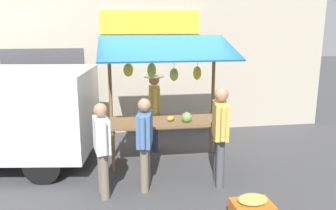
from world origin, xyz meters
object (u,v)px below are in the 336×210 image
(market_stall, at_px, (166,86))
(shopper_in_striped_shirt, at_px, (145,138))
(vendor_with_sunhat, at_px, (154,106))
(produce_crate_near, at_px, (252,210))
(shopper_in_grey_tee, at_px, (102,144))
(shopper_with_ponytail, at_px, (220,129))

(market_stall, distance_m, shopper_in_striped_shirt, 1.39)
(vendor_with_sunhat, relative_size, shopper_in_striped_shirt, 1.07)
(vendor_with_sunhat, distance_m, shopper_in_striped_shirt, 1.88)
(shopper_in_striped_shirt, relative_size, produce_crate_near, 2.78)
(market_stall, relative_size, shopper_in_striped_shirt, 1.60)
(vendor_with_sunhat, bearing_deg, market_stall, 14.91)
(shopper_in_grey_tee, distance_m, shopper_with_ponytail, 1.97)
(shopper_with_ponytail, distance_m, produce_crate_near, 1.50)
(shopper_with_ponytail, bearing_deg, market_stall, 42.62)
(shopper_in_striped_shirt, bearing_deg, shopper_with_ponytail, -79.04)
(market_stall, relative_size, produce_crate_near, 4.43)
(shopper_in_striped_shirt, height_order, shopper_with_ponytail, shopper_with_ponytail)
(market_stall, bearing_deg, shopper_with_ponytail, 123.71)
(market_stall, height_order, shopper_with_ponytail, market_stall)
(market_stall, xyz_separation_m, shopper_in_striped_shirt, (0.51, 1.11, -0.65))
(shopper_with_ponytail, bearing_deg, shopper_in_striped_shirt, 97.75)
(market_stall, distance_m, shopper_with_ponytail, 1.47)
(vendor_with_sunhat, height_order, shopper_with_ponytail, shopper_with_ponytail)
(vendor_with_sunhat, height_order, shopper_in_grey_tee, vendor_with_sunhat)
(vendor_with_sunhat, xyz_separation_m, shopper_in_striped_shirt, (0.37, 1.84, -0.10))
(shopper_in_striped_shirt, relative_size, shopper_with_ponytail, 0.91)
(shopper_in_striped_shirt, bearing_deg, market_stall, -12.59)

